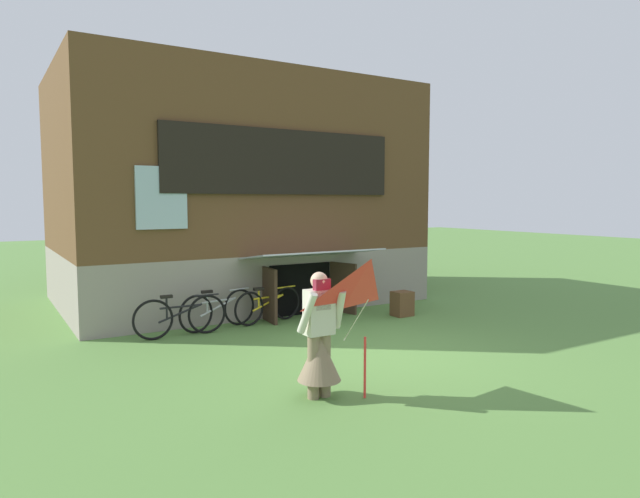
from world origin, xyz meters
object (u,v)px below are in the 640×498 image
person (319,345)px  bicycle_yellow (268,305)px  kite (371,295)px  bicycle_silver (218,310)px  wooden_crate (402,304)px  bicycle_black (180,316)px

person → bicycle_yellow: person is taller
kite → person: bearing=127.4°
person → bicycle_silver: person is taller
person → bicycle_silver: 4.01m
bicycle_silver → wooden_crate: size_ratio=3.18×
kite → wooden_crate: (3.51, 3.64, -1.02)m
person → wooden_crate: size_ratio=3.00×
bicycle_silver → kite: bearing=-101.1°
person → wooden_crate: bearing=62.6°
wooden_crate → bicycle_yellow: bearing=161.9°
person → kite: (0.38, -0.50, 0.64)m
person → kite: kite is taller
kite → bicycle_black: size_ratio=0.99×
bicycle_silver → bicycle_black: 0.79m
bicycle_silver → bicycle_black: bicycle_black is taller
person → wooden_crate: (3.89, 3.14, -0.38)m
bicycle_silver → bicycle_yellow: bearing=-12.1°
kite → bicycle_yellow: kite is taller
person → kite: size_ratio=0.93×
person → wooden_crate: 5.02m
bicycle_yellow → bicycle_black: (-1.78, -0.22, 0.02)m
person → kite: 0.90m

